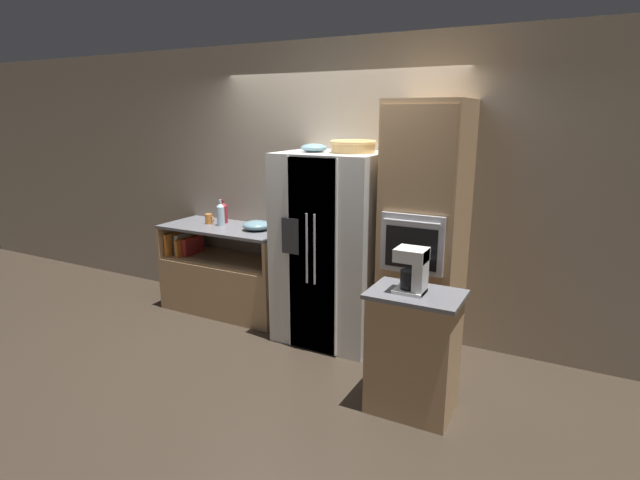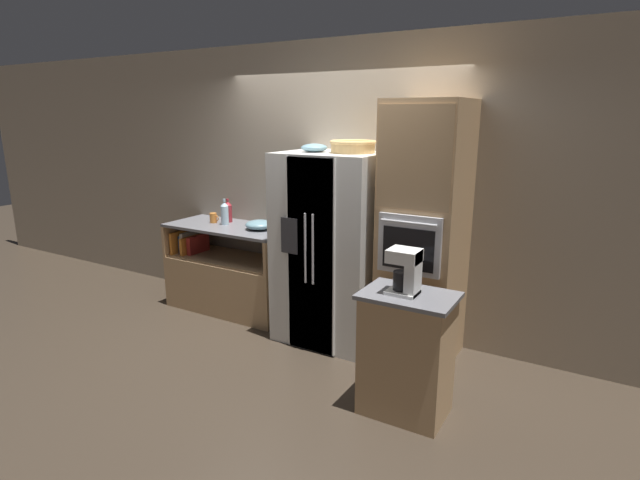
{
  "view_description": "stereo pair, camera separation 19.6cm",
  "coord_description": "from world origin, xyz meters",
  "px_view_note": "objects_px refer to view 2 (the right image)",
  "views": [
    {
      "loc": [
        2.17,
        -4.02,
        2.1
      ],
      "look_at": [
        0.08,
        -0.08,
        0.98
      ],
      "focal_mm": 28.0,
      "sensor_mm": 36.0,
      "label": 1
    },
    {
      "loc": [
        2.34,
        -3.92,
        2.1
      ],
      "look_at": [
        0.08,
        -0.08,
        0.98
      ],
      "focal_mm": 28.0,
      "sensor_mm": 36.0,
      "label": 2
    }
  ],
  "objects_px": {
    "fruit_bowl": "(314,148)",
    "wicker_basket": "(353,146)",
    "bottle_short": "(228,211)",
    "refrigerator": "(332,248)",
    "mixing_bowl": "(259,225)",
    "bottle_tall": "(225,213)",
    "coffee_maker": "(407,270)",
    "wall_oven": "(424,234)",
    "mug": "(214,218)"
  },
  "relations": [
    {
      "from": "wicker_basket",
      "to": "mixing_bowl",
      "type": "xyz_separation_m",
      "value": [
        -1.11,
        0.07,
        -0.84
      ]
    },
    {
      "from": "refrigerator",
      "to": "mixing_bowl",
      "type": "xyz_separation_m",
      "value": [
        -0.92,
        0.1,
        0.1
      ]
    },
    {
      "from": "mixing_bowl",
      "to": "coffee_maker",
      "type": "height_order",
      "value": "coffee_maker"
    },
    {
      "from": "fruit_bowl",
      "to": "bottle_tall",
      "type": "bearing_deg",
      "value": 172.75
    },
    {
      "from": "refrigerator",
      "to": "fruit_bowl",
      "type": "relative_size",
      "value": 7.43
    },
    {
      "from": "mug",
      "to": "refrigerator",
      "type": "bearing_deg",
      "value": -3.85
    },
    {
      "from": "bottle_tall",
      "to": "wall_oven",
      "type": "bearing_deg",
      "value": -1.12
    },
    {
      "from": "mug",
      "to": "fruit_bowl",
      "type": "bearing_deg",
      "value": -6.55
    },
    {
      "from": "wicker_basket",
      "to": "fruit_bowl",
      "type": "relative_size",
      "value": 1.72
    },
    {
      "from": "bottle_short",
      "to": "coffee_maker",
      "type": "distance_m",
      "value": 2.72
    },
    {
      "from": "wicker_basket",
      "to": "mug",
      "type": "distance_m",
      "value": 1.93
    },
    {
      "from": "bottle_tall",
      "to": "mug",
      "type": "distance_m",
      "value": 0.18
    },
    {
      "from": "mug",
      "to": "mixing_bowl",
      "type": "height_order",
      "value": "mug"
    },
    {
      "from": "bottle_tall",
      "to": "mixing_bowl",
      "type": "xyz_separation_m",
      "value": [
        0.46,
        0.0,
        -0.08
      ]
    },
    {
      "from": "wicker_basket",
      "to": "bottle_short",
      "type": "xyz_separation_m",
      "value": [
        -1.63,
        0.19,
        -0.77
      ]
    },
    {
      "from": "wall_oven",
      "to": "bottle_tall",
      "type": "relative_size",
      "value": 7.91
    },
    {
      "from": "coffee_maker",
      "to": "bottle_short",
      "type": "bearing_deg",
      "value": 156.65
    },
    {
      "from": "refrigerator",
      "to": "bottle_short",
      "type": "bearing_deg",
      "value": 171.42
    },
    {
      "from": "wall_oven",
      "to": "coffee_maker",
      "type": "xyz_separation_m",
      "value": [
        0.2,
        -0.92,
        -0.03
      ]
    },
    {
      "from": "wall_oven",
      "to": "fruit_bowl",
      "type": "xyz_separation_m",
      "value": [
        -1.02,
        -0.11,
        0.7
      ]
    },
    {
      "from": "bottle_short",
      "to": "wall_oven",
      "type": "bearing_deg",
      "value": -4.0
    },
    {
      "from": "bottle_short",
      "to": "coffee_maker",
      "type": "xyz_separation_m",
      "value": [
        2.5,
        -1.08,
        0.02
      ]
    },
    {
      "from": "wall_oven",
      "to": "wicker_basket",
      "type": "height_order",
      "value": "wall_oven"
    },
    {
      "from": "bottle_tall",
      "to": "bottle_short",
      "type": "height_order",
      "value": "bottle_tall"
    },
    {
      "from": "wicker_basket",
      "to": "fruit_bowl",
      "type": "height_order",
      "value": "wicker_basket"
    },
    {
      "from": "wall_oven",
      "to": "fruit_bowl",
      "type": "bearing_deg",
      "value": -173.77
    },
    {
      "from": "wicker_basket",
      "to": "mixing_bowl",
      "type": "relative_size",
      "value": 1.43
    },
    {
      "from": "refrigerator",
      "to": "coffee_maker",
      "type": "relative_size",
      "value": 5.64
    },
    {
      "from": "refrigerator",
      "to": "bottle_short",
      "type": "xyz_separation_m",
      "value": [
        -1.44,
        0.22,
        0.17
      ]
    },
    {
      "from": "bottle_tall",
      "to": "bottle_short",
      "type": "relative_size",
      "value": 1.08
    },
    {
      "from": "bottle_tall",
      "to": "mixing_bowl",
      "type": "bearing_deg",
      "value": 0.06
    },
    {
      "from": "fruit_bowl",
      "to": "mixing_bowl",
      "type": "distance_m",
      "value": 1.13
    },
    {
      "from": "wicker_basket",
      "to": "bottle_short",
      "type": "height_order",
      "value": "wicker_basket"
    },
    {
      "from": "mug",
      "to": "mixing_bowl",
      "type": "distance_m",
      "value": 0.63
    },
    {
      "from": "bottle_short",
      "to": "mixing_bowl",
      "type": "height_order",
      "value": "bottle_short"
    },
    {
      "from": "wicker_basket",
      "to": "mug",
      "type": "height_order",
      "value": "wicker_basket"
    },
    {
      "from": "wicker_basket",
      "to": "coffee_maker",
      "type": "xyz_separation_m",
      "value": [
        0.87,
        -0.89,
        -0.75
      ]
    },
    {
      "from": "fruit_bowl",
      "to": "bottle_tall",
      "type": "distance_m",
      "value": 1.44
    },
    {
      "from": "wicker_basket",
      "to": "bottle_short",
      "type": "bearing_deg",
      "value": 173.39
    },
    {
      "from": "mixing_bowl",
      "to": "coffee_maker",
      "type": "bearing_deg",
      "value": -25.9
    },
    {
      "from": "wicker_basket",
      "to": "bottle_tall",
      "type": "relative_size",
      "value": 1.46
    },
    {
      "from": "wicker_basket",
      "to": "bottle_short",
      "type": "distance_m",
      "value": 1.81
    },
    {
      "from": "fruit_bowl",
      "to": "wicker_basket",
      "type": "bearing_deg",
      "value": 13.47
    },
    {
      "from": "bottle_short",
      "to": "coffee_maker",
      "type": "relative_size",
      "value": 0.83
    },
    {
      "from": "fruit_bowl",
      "to": "mug",
      "type": "relative_size",
      "value": 2.08
    },
    {
      "from": "refrigerator",
      "to": "mug",
      "type": "bearing_deg",
      "value": 176.15
    },
    {
      "from": "refrigerator",
      "to": "wicker_basket",
      "type": "height_order",
      "value": "wicker_basket"
    },
    {
      "from": "fruit_bowl",
      "to": "mixing_bowl",
      "type": "relative_size",
      "value": 0.83
    },
    {
      "from": "bottle_tall",
      "to": "refrigerator",
      "type": "bearing_deg",
      "value": -4.14
    },
    {
      "from": "fruit_bowl",
      "to": "mug",
      "type": "xyz_separation_m",
      "value": [
        -1.39,
        0.16,
        -0.82
      ]
    }
  ]
}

